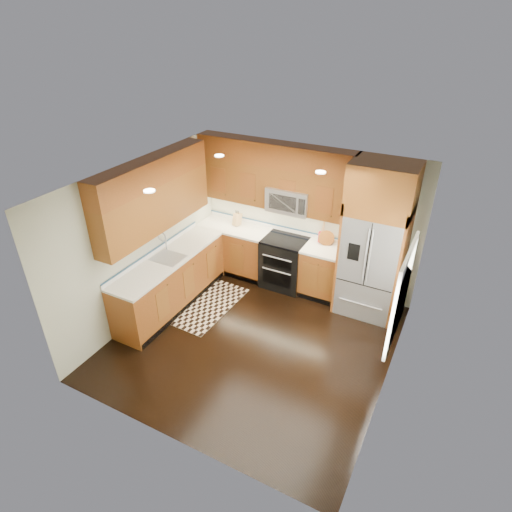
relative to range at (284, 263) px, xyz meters
The scene contains 16 objects.
ground 1.75m from the range, 81.47° to the right, with size 4.00×4.00×0.00m, color black.
wall_back 0.93m from the range, 53.04° to the left, with size 4.00×0.02×2.60m, color beige.
wall_left 2.56m from the range, 136.38° to the right, with size 0.02×4.00×2.60m, color beige.
wall_right 2.92m from the range, 36.55° to the right, with size 0.02×4.00×2.60m, color beige.
window 2.83m from the range, 33.39° to the right, with size 0.04×1.10×1.30m.
base_cabinets 1.25m from the range, 141.90° to the right, with size 2.85×3.00×0.90m.
countertop 1.16m from the range, 142.09° to the right, with size 2.86×3.01×0.04m.
upper_cabinets 1.89m from the range, 147.22° to the right, with size 2.85×3.00×1.15m.
range is the anchor object (origin of this frame).
microwave 1.20m from the range, 90.19° to the left, with size 0.76×0.40×0.42m.
refrigerator 1.76m from the range, ahead, with size 0.98×0.75×2.60m.
sink_faucet 2.13m from the range, 135.87° to the right, with size 0.54×0.44×0.37m.
rug 1.61m from the range, 127.99° to the right, with size 0.90×1.50×0.01m, color black.
knife_block 1.21m from the range, behind, with size 0.13×0.17×0.29m.
utensil_crock 0.88m from the range, 21.68° to the left, with size 0.14×0.14×0.38m.
cutting_board 0.86m from the range, 12.42° to the left, with size 0.27×0.27×0.02m, color brown.
Camera 1 is at (2.39, -4.51, 4.50)m, focal length 30.00 mm.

